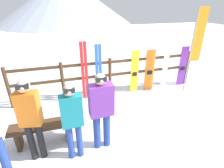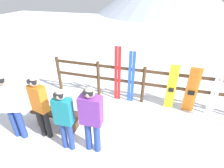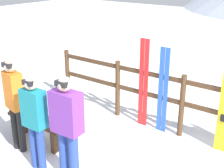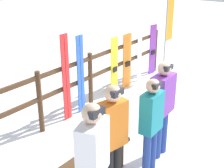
{
  "view_description": "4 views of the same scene",
  "coord_description": "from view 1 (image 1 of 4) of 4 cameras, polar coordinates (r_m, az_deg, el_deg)",
  "views": [
    {
      "loc": [
        -1.41,
        -3.05,
        2.75
      ],
      "look_at": [
        -0.23,
        0.89,
        0.82
      ],
      "focal_mm": 28.0,
      "sensor_mm": 36.0,
      "label": 1
    },
    {
      "loc": [
        0.38,
        -2.83,
        3.27
      ],
      "look_at": [
        -0.76,
        1.06,
        0.97
      ],
      "focal_mm": 28.0,
      "sensor_mm": 36.0,
      "label": 2
    },
    {
      "loc": [
        2.07,
        -3.1,
        3.04
      ],
      "look_at": [
        -0.95,
        0.99,
        1.1
      ],
      "focal_mm": 50.0,
      "sensor_mm": 36.0,
      "label": 3
    },
    {
      "loc": [
        -4.87,
        -2.32,
        3.06
      ],
      "look_at": [
        -0.53,
        0.88,
        0.91
      ],
      "focal_mm": 50.0,
      "sensor_mm": 36.0,
      "label": 4
    }
  ],
  "objects": [
    {
      "name": "ski_pair_red",
      "position": [
        5.24,
        -8.96,
        4.01
      ],
      "size": [
        0.2,
        0.02,
        1.78
      ],
      "color": "red",
      "rests_on": "ground"
    },
    {
      "name": "person_purple",
      "position": [
        3.35,
        -3.53,
        -7.68
      ],
      "size": [
        0.46,
        0.27,
        1.63
      ],
      "color": "navy",
      "rests_on": "ground"
    },
    {
      "name": "rental_flag",
      "position": [
        6.03,
        25.68,
        12.22
      ],
      "size": [
        0.4,
        0.04,
        2.65
      ],
      "color": "#99999E",
      "rests_on": "ground"
    },
    {
      "name": "ski_pair_white",
      "position": [
        6.2,
        17.1,
        6.2
      ],
      "size": [
        0.2,
        0.02,
        1.71
      ],
      "color": "white",
      "rests_on": "ground"
    },
    {
      "name": "fence",
      "position": [
        5.5,
        -0.66,
        3.52
      ],
      "size": [
        5.91,
        0.1,
        1.21
      ],
      "color": "#4C331E",
      "rests_on": "ground"
    },
    {
      "name": "mountain_backdrop",
      "position": [
        26.95,
        -15.16,
        24.93
      ],
      "size": [
        18.0,
        18.0,
        6.0
      ],
      "color": "#B2BCD1",
      "rests_on": "ground"
    },
    {
      "name": "person_teal",
      "position": [
        3.21,
        -12.87,
        -10.64
      ],
      "size": [
        0.38,
        0.22,
        1.55
      ],
      "color": "navy",
      "rests_on": "ground"
    },
    {
      "name": "ski_pair_blue",
      "position": [
        5.33,
        -4.38,
        4.01
      ],
      "size": [
        0.19,
        0.02,
        1.68
      ],
      "color": "blue",
      "rests_on": "ground"
    },
    {
      "name": "snowboard_purple",
      "position": [
        6.65,
        22.06,
        5.32
      ],
      "size": [
        0.27,
        0.08,
        1.41
      ],
      "color": "purple",
      "rests_on": "ground"
    },
    {
      "name": "snowboard_yellow",
      "position": [
        5.72,
        7.36,
        3.93
      ],
      "size": [
        0.26,
        0.06,
        1.41
      ],
      "color": "yellow",
      "rests_on": "ground"
    },
    {
      "name": "snowboard_orange",
      "position": [
        5.96,
        12.15,
        4.35
      ],
      "size": [
        0.32,
        0.07,
        1.4
      ],
      "color": "orange",
      "rests_on": "ground"
    },
    {
      "name": "person_orange",
      "position": [
        3.38,
        -25.18,
        -9.32
      ],
      "size": [
        0.41,
        0.28,
        1.65
      ],
      "color": "black",
      "rests_on": "ground"
    },
    {
      "name": "ground_plane",
      "position": [
        4.35,
        6.42,
        -14.32
      ],
      "size": [
        40.0,
        40.0,
        0.0
      ],
      "primitive_type": "plane",
      "color": "white"
    },
    {
      "name": "bench",
      "position": [
        4.02,
        -21.7,
        -13.61
      ],
      "size": [
        1.28,
        0.36,
        0.48
      ],
      "color": "#4C331E",
      "rests_on": "ground"
    }
  ]
}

